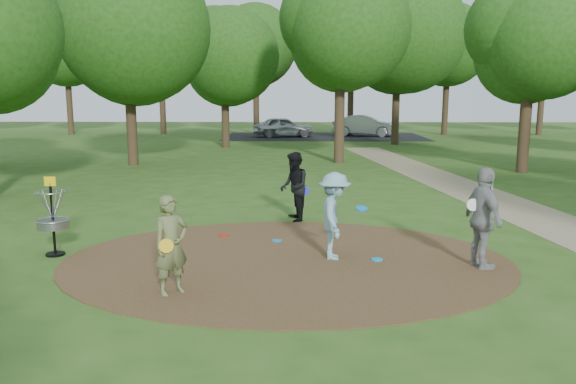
{
  "coord_description": "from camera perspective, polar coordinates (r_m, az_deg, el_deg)",
  "views": [
    {
      "loc": [
        0.23,
        -10.1,
        3.11
      ],
      "look_at": [
        0.0,
        1.2,
        1.1
      ],
      "focal_mm": 35.0,
      "sensor_mm": 36.0,
      "label": 1
    }
  ],
  "objects": [
    {
      "name": "ground",
      "position": [
        10.57,
        -0.13,
        -7.03
      ],
      "size": [
        100.0,
        100.0,
        0.0
      ],
      "primitive_type": "plane",
      "color": "#2D5119",
      "rests_on": "ground"
    },
    {
      "name": "dirt_clearing",
      "position": [
        10.57,
        -0.13,
        -6.97
      ],
      "size": [
        8.4,
        8.4,
        0.02
      ],
      "primitive_type": "cylinder",
      "color": "#47301C",
      "rests_on": "ground"
    },
    {
      "name": "parking_lot",
      "position": [
        40.26,
        3.71,
        5.65
      ],
      "size": [
        14.0,
        8.0,
        0.01
      ],
      "primitive_type": "cube",
      "color": "black",
      "rests_on": "ground"
    },
    {
      "name": "player_observer_with_disc",
      "position": [
        8.88,
        -11.77,
        -5.33
      ],
      "size": [
        0.67,
        0.66,
        1.57
      ],
      "color": "#606B3E",
      "rests_on": "ground"
    },
    {
      "name": "player_throwing_with_disc",
      "position": [
        10.55,
        4.73,
        -2.45
      ],
      "size": [
        0.95,
        1.08,
        1.66
      ],
      "color": "#7DABBB",
      "rests_on": "ground"
    },
    {
      "name": "player_walking_with_disc",
      "position": [
        13.64,
        0.62,
        0.54
      ],
      "size": [
        0.76,
        0.92,
        1.7
      ],
      "color": "black",
      "rests_on": "ground"
    },
    {
      "name": "player_waiting_with_disc",
      "position": [
        10.5,
        19.25,
        -2.57
      ],
      "size": [
        0.67,
        1.14,
        1.83
      ],
      "color": "gray",
      "rests_on": "ground"
    },
    {
      "name": "disc_ground_cyan",
      "position": [
        11.87,
        -1.12,
        -4.97
      ],
      "size": [
        0.22,
        0.22,
        0.02
      ],
      "primitive_type": "cylinder",
      "color": "#187DC6",
      "rests_on": "dirt_clearing"
    },
    {
      "name": "disc_ground_blue",
      "position": [
        10.7,
        9.02,
        -6.79
      ],
      "size": [
        0.22,
        0.22,
        0.02
      ],
      "primitive_type": "cylinder",
      "color": "#0D9BEA",
      "rests_on": "dirt_clearing"
    },
    {
      "name": "disc_ground_red",
      "position": [
        12.37,
        -6.57,
        -4.41
      ],
      "size": [
        0.22,
        0.22,
        0.02
      ],
      "primitive_type": "cylinder",
      "color": "red",
      "rests_on": "dirt_clearing"
    },
    {
      "name": "car_left",
      "position": [
        39.74,
        -0.46,
        6.63
      ],
      "size": [
        4.4,
        2.42,
        1.42
      ],
      "primitive_type": "imported",
      "rotation": [
        0.0,
        0.0,
        1.76
      ],
      "color": "#ABB0B3",
      "rests_on": "ground"
    },
    {
      "name": "car_right",
      "position": [
        40.83,
        7.81,
        6.69
      ],
      "size": [
        4.8,
        2.62,
        1.5
      ],
      "primitive_type": "imported",
      "rotation": [
        0.0,
        0.0,
        1.33
      ],
      "color": "#A4A7AC",
      "rests_on": "ground"
    },
    {
      "name": "disc_golf_basket",
      "position": [
        11.65,
        -22.84,
        -1.79
      ],
      "size": [
        0.63,
        0.63,
        1.54
      ],
      "color": "black",
      "rests_on": "ground"
    },
    {
      "name": "tree_ring",
      "position": [
        21.13,
        5.35,
        15.91
      ],
      "size": [
        37.31,
        45.84,
        9.77
      ],
      "color": "#332316",
      "rests_on": "ground"
    }
  ]
}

